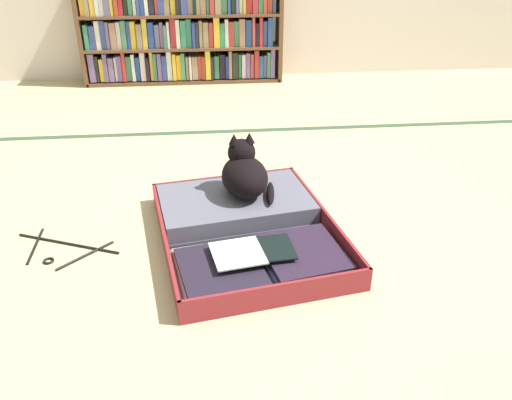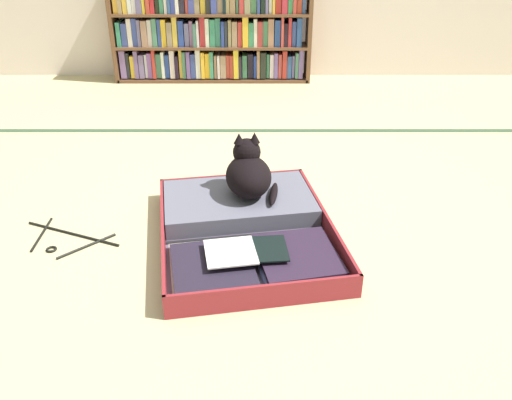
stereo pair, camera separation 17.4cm
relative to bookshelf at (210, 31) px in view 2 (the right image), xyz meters
name	(u,v)px [view 2 (the right image)]	position (x,y,z in m)	size (l,w,h in m)	color
ground_plane	(275,230)	(0.43, -2.27, -0.37)	(10.00, 10.00, 0.00)	tan
tatami_border	(269,130)	(0.43, -1.13, -0.37)	(4.80, 0.05, 0.00)	#354E35
bookshelf	(210,31)	(0.00, 0.00, 0.00)	(1.51, 0.23, 0.77)	brown
open_suitcase	(243,224)	(0.30, -2.28, -0.33)	(0.79, 0.94, 0.09)	maroon
black_cat	(248,173)	(0.32, -2.11, -0.19)	(0.24, 0.28, 0.26)	black
clothes_hanger	(66,239)	(-0.41, -2.34, -0.37)	(0.42, 0.30, 0.01)	black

